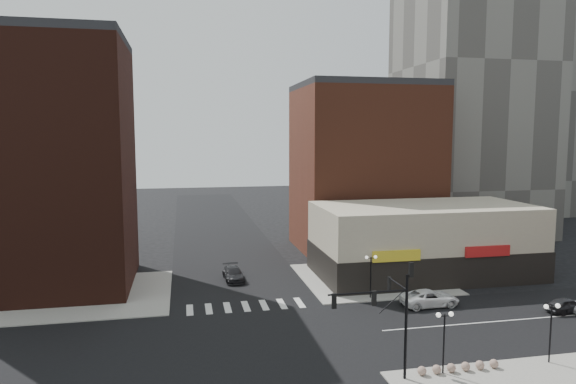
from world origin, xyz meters
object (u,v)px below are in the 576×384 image
object	(u,v)px
white_suv	(430,298)
dark_sedan_east	(567,305)
street_lamp_se_a	(444,327)
traffic_signal	(390,305)
dark_sedan_north	(233,274)
street_lamp_se_b	(551,318)
street_lamp_ne	(371,266)

from	to	relation	value
white_suv	dark_sedan_east	size ratio (longest dim) A/B	1.36
street_lamp_se_a	dark_sedan_east	size ratio (longest dim) A/B	1.04
traffic_signal	street_lamp_se_a	bearing A→B (deg)	-2.57
dark_sedan_east	dark_sedan_north	world-z (taller)	dark_sedan_north
street_lamp_se_b	dark_sedan_east	distance (m)	12.75
traffic_signal	dark_sedan_east	xyz separation A→B (m)	(20.62, 8.62, -4.28)
traffic_signal	white_suv	bearing A→B (deg)	53.56
traffic_signal	white_suv	world-z (taller)	traffic_signal
traffic_signal	dark_sedan_east	size ratio (longest dim) A/B	1.94
street_lamp_se_a	white_suv	bearing A→B (deg)	66.39
street_lamp_se_a	dark_sedan_north	bearing A→B (deg)	114.35
street_lamp_se_a	dark_sedan_east	xyz separation A→B (m)	(16.86, 8.79, -2.61)
street_lamp_se_b	street_lamp_ne	bearing A→B (deg)	113.63
traffic_signal	street_lamp_se_a	xyz separation A→B (m)	(3.76, -0.17, -1.67)
dark_sedan_north	street_lamp_se_a	bearing A→B (deg)	-68.55
traffic_signal	street_lamp_se_b	world-z (taller)	traffic_signal
street_lamp_se_b	street_lamp_ne	xyz separation A→B (m)	(-7.00, 16.00, 0.00)
white_suv	dark_sedan_north	bearing A→B (deg)	52.94
street_lamp_se_b	dark_sedan_north	bearing A→B (deg)	127.65
street_lamp_ne	white_suv	size ratio (longest dim) A/B	0.76
dark_sedan_east	dark_sedan_north	distance (m)	32.58
street_lamp_ne	white_suv	bearing A→B (deg)	-33.64
street_lamp_se_b	dark_sedan_north	world-z (taller)	street_lamp_se_b
traffic_signal	street_lamp_ne	world-z (taller)	traffic_signal
traffic_signal	dark_sedan_north	xyz separation A→B (m)	(-7.59, 24.92, -4.25)
traffic_signal	street_lamp_se_a	distance (m)	4.12
dark_sedan_east	white_suv	bearing A→B (deg)	65.40
traffic_signal	white_suv	distance (m)	16.39
traffic_signal	street_lamp_se_b	size ratio (longest dim) A/B	1.87
street_lamp_se_a	dark_sedan_north	world-z (taller)	street_lamp_se_a
street_lamp_ne	street_lamp_se_a	bearing A→B (deg)	-93.58
street_lamp_ne	white_suv	xyz separation A→B (m)	(4.64, -3.09, -2.53)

